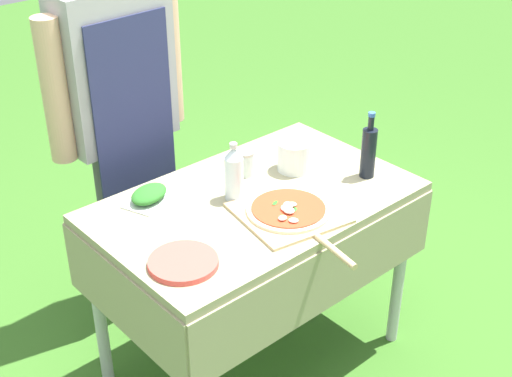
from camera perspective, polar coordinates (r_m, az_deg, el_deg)
ground_plane at (r=3.22m, az=-0.10°, el=-13.36°), size 12.00×12.00×0.00m
prep_table at (r=2.78m, az=-0.11°, el=-2.71°), size 1.23×0.77×0.82m
person_cook at (r=3.04m, az=-10.91°, el=6.58°), size 0.65×0.23×1.74m
pizza_on_peel at (r=2.61m, az=2.74°, el=-1.92°), size 0.41×0.59×0.05m
oil_bottle at (r=2.85m, az=8.99°, el=2.95°), size 0.06×0.06×0.28m
water_bottle at (r=2.67m, az=-1.78°, el=1.25°), size 0.07×0.07×0.23m
herb_container at (r=2.72m, az=-8.55°, el=-0.50°), size 0.23×0.19×0.05m
mixing_tub at (r=2.89m, az=3.08°, el=2.61°), size 0.14×0.14×0.12m
plate_stack at (r=2.37m, az=-5.85°, el=-5.90°), size 0.24×0.24×0.02m
sauce_jar at (r=2.86m, az=-0.87°, el=1.94°), size 0.07×0.07×0.10m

